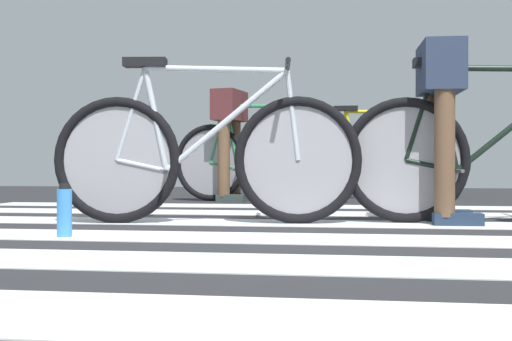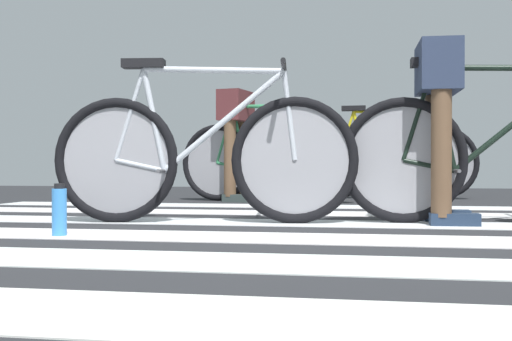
# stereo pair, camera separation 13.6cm
# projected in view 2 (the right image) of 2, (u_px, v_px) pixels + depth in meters

# --- Properties ---
(ground) EXTENTS (18.00, 14.00, 0.02)m
(ground) POSITION_uv_depth(u_px,v_px,m) (284.00, 241.00, 2.89)
(ground) COLOR #252629
(crosswalk_markings) EXTENTS (5.44, 5.00, 0.00)m
(crosswalk_markings) POSITION_uv_depth(u_px,v_px,m) (285.00, 238.00, 2.90)
(crosswalk_markings) COLOR silver
(crosswalk_markings) RESTS_ON ground
(bicycle_1_of_4) EXTENTS (1.73, 0.52, 0.93)m
(bicycle_1_of_4) POSITION_uv_depth(u_px,v_px,m) (204.00, 155.00, 3.66)
(bicycle_1_of_4) COLOR black
(bicycle_1_of_4) RESTS_ON ground
(bicycle_2_of_4) EXTENTS (1.74, 0.52, 0.93)m
(bicycle_2_of_4) POSITION_uv_depth(u_px,v_px,m) (496.00, 155.00, 3.58)
(bicycle_2_of_4) COLOR black
(bicycle_2_of_4) RESTS_ON ground
(cyclist_2_of_4) EXTENTS (0.32, 0.42, 1.02)m
(cyclist_2_of_4) POSITION_uv_depth(u_px,v_px,m) (439.00, 107.00, 3.62)
(cyclist_2_of_4) COLOR brown
(cyclist_2_of_4) RESTS_ON ground
(bicycle_3_of_4) EXTENTS (1.72, 0.56, 0.93)m
(bicycle_3_of_4) POSITION_uv_depth(u_px,v_px,m) (268.00, 159.00, 5.86)
(bicycle_3_of_4) COLOR black
(bicycle_3_of_4) RESTS_ON ground
(cyclist_3_of_4) EXTENTS (0.38, 0.45, 1.02)m
(cyclist_3_of_4) POSITION_uv_depth(u_px,v_px,m) (236.00, 130.00, 5.97)
(cyclist_3_of_4) COLOR brown
(cyclist_3_of_4) RESTS_ON ground
(bicycle_4_of_4) EXTENTS (1.74, 0.52, 0.93)m
(bicycle_4_of_4) POSITION_uv_depth(u_px,v_px,m) (389.00, 160.00, 6.45)
(bicycle_4_of_4) COLOR black
(bicycle_4_of_4) RESTS_ON ground
(water_bottle) EXTENTS (0.07, 0.07, 0.24)m
(water_bottle) POSITION_uv_depth(u_px,v_px,m) (59.00, 211.00, 2.98)
(water_bottle) COLOR #3988DC
(water_bottle) RESTS_ON ground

